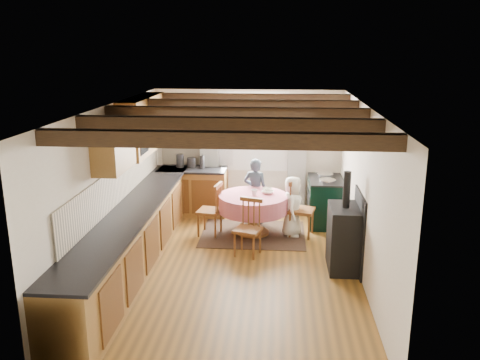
# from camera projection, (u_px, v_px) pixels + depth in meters

# --- Properties ---
(floor) EXTENTS (3.60, 5.50, 0.00)m
(floor) POSITION_uv_depth(u_px,v_px,m) (236.00, 269.00, 7.40)
(floor) COLOR #906023
(floor) RESTS_ON ground
(ceiling) EXTENTS (3.60, 5.50, 0.00)m
(ceiling) POSITION_uv_depth(u_px,v_px,m) (235.00, 106.00, 6.77)
(ceiling) COLOR white
(ceiling) RESTS_ON ground
(wall_back) EXTENTS (3.60, 0.00, 2.40)m
(wall_back) POSITION_uv_depth(u_px,v_px,m) (248.00, 152.00, 9.73)
(wall_back) COLOR silver
(wall_back) RESTS_ON ground
(wall_front) EXTENTS (3.60, 0.00, 2.40)m
(wall_front) POSITION_uv_depth(u_px,v_px,m) (208.00, 278.00, 4.44)
(wall_front) COLOR silver
(wall_front) RESTS_ON ground
(wall_left) EXTENTS (0.00, 5.50, 2.40)m
(wall_left) POSITION_uv_depth(u_px,v_px,m) (112.00, 188.00, 7.22)
(wall_left) COLOR silver
(wall_left) RESTS_ON ground
(wall_right) EXTENTS (0.00, 5.50, 2.40)m
(wall_right) POSITION_uv_depth(u_px,v_px,m) (364.00, 194.00, 6.94)
(wall_right) COLOR silver
(wall_right) RESTS_ON ground
(beam_a) EXTENTS (3.60, 0.16, 0.16)m
(beam_a) POSITION_uv_depth(u_px,v_px,m) (217.00, 140.00, 4.87)
(beam_a) COLOR #3C2815
(beam_a) RESTS_ON ceiling
(beam_b) EXTENTS (3.60, 0.16, 0.16)m
(beam_b) POSITION_uv_depth(u_px,v_px,m) (228.00, 124.00, 5.83)
(beam_b) COLOR #3C2815
(beam_b) RESTS_ON ceiling
(beam_c) EXTENTS (3.60, 0.16, 0.16)m
(beam_c) POSITION_uv_depth(u_px,v_px,m) (235.00, 113.00, 6.79)
(beam_c) COLOR #3C2815
(beam_c) RESTS_ON ceiling
(beam_d) EXTENTS (3.60, 0.16, 0.16)m
(beam_d) POSITION_uv_depth(u_px,v_px,m) (241.00, 105.00, 7.76)
(beam_d) COLOR #3C2815
(beam_d) RESTS_ON ceiling
(beam_e) EXTENTS (3.60, 0.16, 0.16)m
(beam_e) POSITION_uv_depth(u_px,v_px,m) (246.00, 98.00, 8.72)
(beam_e) COLOR #3C2815
(beam_e) RESTS_ON ceiling
(splash_left) EXTENTS (0.02, 4.50, 0.55)m
(splash_left) POSITION_uv_depth(u_px,v_px,m) (120.00, 183.00, 7.51)
(splash_left) COLOR beige
(splash_left) RESTS_ON wall_left
(splash_back) EXTENTS (1.40, 0.02, 0.55)m
(splash_back) POSITION_uv_depth(u_px,v_px,m) (197.00, 151.00, 9.79)
(splash_back) COLOR beige
(splash_back) RESTS_ON wall_back
(base_cabinet_left) EXTENTS (0.60, 5.30, 0.88)m
(base_cabinet_left) POSITION_uv_depth(u_px,v_px,m) (135.00, 238.00, 7.40)
(base_cabinet_left) COLOR olive
(base_cabinet_left) RESTS_ON floor
(base_cabinet_back) EXTENTS (1.30, 0.60, 0.88)m
(base_cabinet_back) POSITION_uv_depth(u_px,v_px,m) (193.00, 192.00, 9.72)
(base_cabinet_back) COLOR olive
(base_cabinet_back) RESTS_ON floor
(worktop_left) EXTENTS (0.64, 5.30, 0.04)m
(worktop_left) POSITION_uv_depth(u_px,v_px,m) (135.00, 209.00, 7.28)
(worktop_left) COLOR black
(worktop_left) RESTS_ON base_cabinet_left
(worktop_back) EXTENTS (1.30, 0.64, 0.04)m
(worktop_back) POSITION_uv_depth(u_px,v_px,m) (192.00, 169.00, 9.58)
(worktop_back) COLOR black
(worktop_back) RESTS_ON base_cabinet_back
(wall_cabinet_glass) EXTENTS (0.34, 1.80, 0.90)m
(wall_cabinet_glass) POSITION_uv_depth(u_px,v_px,m) (143.00, 124.00, 8.17)
(wall_cabinet_glass) COLOR olive
(wall_cabinet_glass) RESTS_ON wall_left
(wall_cabinet_solid) EXTENTS (0.34, 0.90, 0.70)m
(wall_cabinet_solid) POSITION_uv_depth(u_px,v_px,m) (113.00, 145.00, 6.74)
(wall_cabinet_solid) COLOR olive
(wall_cabinet_solid) RESTS_ON wall_left
(window_frame) EXTENTS (1.34, 0.03, 1.54)m
(window_frame) POSITION_uv_depth(u_px,v_px,m) (253.00, 132.00, 9.60)
(window_frame) COLOR white
(window_frame) RESTS_ON wall_back
(window_pane) EXTENTS (1.20, 0.01, 1.40)m
(window_pane) POSITION_uv_depth(u_px,v_px,m) (253.00, 132.00, 9.61)
(window_pane) COLOR white
(window_pane) RESTS_ON wall_back
(curtain_left) EXTENTS (0.35, 0.10, 2.10)m
(curtain_left) POSITION_uv_depth(u_px,v_px,m) (209.00, 157.00, 9.72)
(curtain_left) COLOR #A5A6A4
(curtain_left) RESTS_ON wall_back
(curtain_right) EXTENTS (0.35, 0.10, 2.10)m
(curtain_right) POSITION_uv_depth(u_px,v_px,m) (297.00, 159.00, 9.59)
(curtain_right) COLOR #A5A6A4
(curtain_right) RESTS_ON wall_back
(curtain_rod) EXTENTS (2.00, 0.03, 0.03)m
(curtain_rod) POSITION_uv_depth(u_px,v_px,m) (253.00, 101.00, 9.37)
(curtain_rod) COLOR black
(curtain_rod) RESTS_ON wall_back
(wall_picture) EXTENTS (0.04, 0.50, 0.60)m
(wall_picture) POSITION_uv_depth(u_px,v_px,m) (344.00, 131.00, 9.03)
(wall_picture) COLOR gold
(wall_picture) RESTS_ON wall_right
(wall_plate) EXTENTS (0.30, 0.02, 0.30)m
(wall_plate) POSITION_uv_depth(u_px,v_px,m) (303.00, 127.00, 9.49)
(wall_plate) COLOR silver
(wall_plate) RESTS_ON wall_back
(rug) EXTENTS (1.80, 1.40, 0.01)m
(rug) POSITION_uv_depth(u_px,v_px,m) (253.00, 234.00, 8.75)
(rug) COLOR #412E27
(rug) RESTS_ON floor
(dining_table) EXTENTS (1.19, 1.19, 0.72)m
(dining_table) POSITION_uv_depth(u_px,v_px,m) (253.00, 215.00, 8.66)
(dining_table) COLOR #B86A72
(dining_table) RESTS_ON floor
(chair_near) EXTENTS (0.49, 0.50, 0.90)m
(chair_near) POSITION_uv_depth(u_px,v_px,m) (248.00, 228.00, 7.78)
(chair_near) COLOR brown
(chair_near) RESTS_ON floor
(chair_left) EXTENTS (0.49, 0.47, 0.94)m
(chair_left) POSITION_uv_depth(u_px,v_px,m) (210.00, 209.00, 8.62)
(chair_left) COLOR brown
(chair_left) RESTS_ON floor
(chair_right) EXTENTS (0.54, 0.52, 1.00)m
(chair_right) POSITION_uv_depth(u_px,v_px,m) (302.00, 208.00, 8.57)
(chair_right) COLOR brown
(chair_right) RESTS_ON floor
(aga_range) EXTENTS (0.62, 0.95, 0.88)m
(aga_range) POSITION_uv_depth(u_px,v_px,m) (325.00, 201.00, 9.17)
(aga_range) COLOR black
(aga_range) RESTS_ON floor
(cast_iron_stove) EXTENTS (0.44, 0.74, 1.48)m
(cast_iron_stove) POSITION_uv_depth(u_px,v_px,m) (345.00, 221.00, 7.23)
(cast_iron_stove) COLOR black
(cast_iron_stove) RESTS_ON floor
(child_far) EXTENTS (0.51, 0.40, 1.23)m
(child_far) POSITION_uv_depth(u_px,v_px,m) (255.00, 191.00, 9.16)
(child_far) COLOR #2A3845
(child_far) RESTS_ON floor
(child_right) EXTENTS (0.39, 0.55, 1.06)m
(child_right) POSITION_uv_depth(u_px,v_px,m) (292.00, 206.00, 8.57)
(child_right) COLOR white
(child_right) RESTS_ON floor
(bowl_a) EXTENTS (0.27, 0.27, 0.05)m
(bowl_a) POSITION_uv_depth(u_px,v_px,m) (268.00, 192.00, 8.65)
(bowl_a) COLOR silver
(bowl_a) RESTS_ON dining_table
(bowl_b) EXTENTS (0.22, 0.22, 0.05)m
(bowl_b) POSITION_uv_depth(u_px,v_px,m) (267.00, 189.00, 8.81)
(bowl_b) COLOR silver
(bowl_b) RESTS_ON dining_table
(cup) EXTENTS (0.13, 0.13, 0.10)m
(cup) POSITION_uv_depth(u_px,v_px,m) (254.00, 192.00, 8.55)
(cup) COLOR silver
(cup) RESTS_ON dining_table
(canister_tall) EXTENTS (0.15, 0.15, 0.25)m
(canister_tall) POSITION_uv_depth(u_px,v_px,m) (180.00, 161.00, 9.66)
(canister_tall) COLOR #262628
(canister_tall) RESTS_ON worktop_back
(canister_wide) EXTENTS (0.17, 0.17, 0.19)m
(canister_wide) POSITION_uv_depth(u_px,v_px,m) (191.00, 162.00, 9.65)
(canister_wide) COLOR #262628
(canister_wide) RESTS_ON worktop_back
(canister_slim) EXTENTS (0.09, 0.09, 0.25)m
(canister_slim) POSITION_uv_depth(u_px,v_px,m) (202.00, 162.00, 9.55)
(canister_slim) COLOR #262628
(canister_slim) RESTS_ON worktop_back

